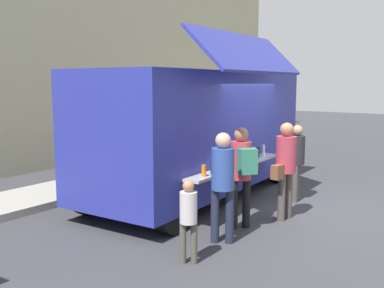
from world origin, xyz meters
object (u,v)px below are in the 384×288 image
(food_truck_main, at_px, (199,129))
(customer_mid_with_backpack, at_px, (242,167))
(customer_extra_browsing, at_px, (297,156))
(trash_bin, at_px, (217,145))
(child_near_queue, at_px, (188,214))
(customer_rear_waiting, at_px, (223,178))
(customer_front_ordering, at_px, (285,163))

(food_truck_main, height_order, customer_mid_with_backpack, food_truck_main)
(customer_extra_browsing, bearing_deg, trash_bin, -52.47)
(food_truck_main, xyz_separation_m, trash_bin, (4.41, 2.32, -1.04))
(food_truck_main, height_order, child_near_queue, food_truck_main)
(customer_rear_waiting, bearing_deg, customer_extra_browsing, -28.76)
(customer_front_ordering, bearing_deg, customer_rear_waiting, 86.83)
(customer_front_ordering, relative_size, child_near_queue, 1.51)
(customer_extra_browsing, relative_size, child_near_queue, 1.37)
(trash_bin, distance_m, customer_extra_browsing, 5.53)
(customer_extra_browsing, height_order, child_near_queue, customer_extra_browsing)
(trash_bin, distance_m, child_near_queue, 8.73)
(customer_rear_waiting, distance_m, customer_extra_browsing, 3.07)
(child_near_queue, bearing_deg, customer_extra_browsing, -31.24)
(food_truck_main, height_order, customer_extra_browsing, food_truck_main)
(trash_bin, relative_size, customer_rear_waiting, 0.54)
(customer_mid_with_backpack, height_order, customer_rear_waiting, customer_mid_with_backpack)
(customer_front_ordering, bearing_deg, customer_extra_browsing, -69.30)
(customer_front_ordering, bearing_deg, trash_bin, -40.42)
(trash_bin, relative_size, customer_front_ordering, 0.53)
(food_truck_main, xyz_separation_m, customer_rear_waiting, (-2.18, -1.96, -0.46))
(customer_front_ordering, relative_size, customer_extra_browsing, 1.10)
(food_truck_main, bearing_deg, child_near_queue, -150.22)
(customer_extra_browsing, bearing_deg, customer_mid_with_backpack, 76.25)
(customer_mid_with_backpack, bearing_deg, customer_front_ordering, -75.61)
(food_truck_main, relative_size, customer_mid_with_backpack, 3.48)
(customer_rear_waiting, relative_size, customer_extra_browsing, 1.08)
(customer_front_ordering, height_order, customer_mid_with_backpack, customer_front_ordering)
(food_truck_main, distance_m, child_near_queue, 3.83)
(trash_bin, bearing_deg, customer_front_ordering, -136.95)
(trash_bin, bearing_deg, customer_mid_with_backpack, -144.32)
(trash_bin, xyz_separation_m, customer_front_ordering, (-4.89, -4.57, 0.60))
(trash_bin, height_order, customer_mid_with_backpack, customer_mid_with_backpack)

